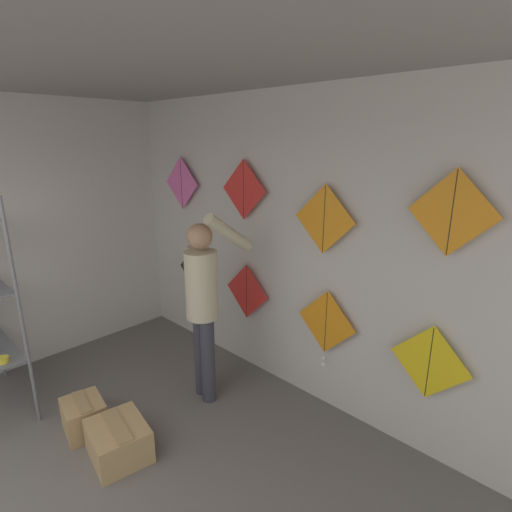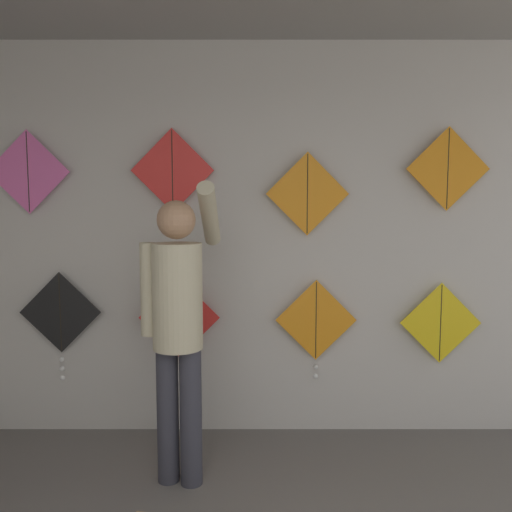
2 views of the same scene
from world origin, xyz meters
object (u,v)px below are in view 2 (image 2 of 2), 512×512
kite_2 (318,323)px  kite_3 (442,323)px  shopkeeper (180,316)px  kite_4 (30,172)px  kite_0 (62,317)px  kite_5 (174,170)px  kite_7 (450,169)px  kite_1 (181,318)px  kite_6 (309,194)px

kite_2 → kite_3: size_ratio=1.24×
shopkeeper → kite_4: 1.57m
kite_0 → kite_5: 1.33m
kite_2 → kite_4: 2.29m
kite_2 → kite_7: 1.42m
kite_4 → kite_3: bearing=0.0°
kite_1 → kite_6: (0.91, 0.00, 0.88)m
kite_1 → kite_4: (-1.04, 0.00, 1.03)m
kite_6 → kite_2: bearing=-0.5°
kite_0 → kite_4: kite_4 is taller
shopkeeper → kite_3: size_ratio=3.08×
kite_2 → kite_7: size_ratio=1.24×
kite_0 → kite_6: 1.97m
kite_4 → kite_2: bearing=-0.0°
kite_1 → kite_3: 1.88m
shopkeeper → kite_6: 1.27m
kite_1 → kite_3: size_ratio=1.00×
kite_6 → shopkeeper: bearing=-141.8°
kite_1 → kite_5: kite_5 is taller
kite_1 → kite_3: kite_1 is taller
kite_1 → kite_7: bearing=0.0°
kite_5 → kite_6: size_ratio=1.00×
kite_2 → kite_5: 1.48m
shopkeeper → kite_0: 1.15m
kite_3 → kite_5: (-1.91, 0.00, 1.08)m
shopkeeper → kite_6: bearing=51.1°
kite_0 → kite_4: (-0.19, 0.00, 1.03)m
kite_1 → kite_7: size_ratio=1.00×
kite_5 → shopkeeper: bearing=-78.8°
kite_4 → kite_6: size_ratio=1.00×
kite_5 → kite_3: bearing=0.0°
kite_1 → kite_6: 1.27m
shopkeeper → kite_0: bearing=158.8°
kite_4 → kite_7: kite_7 is taller
kite_0 → kite_7: (2.74, 0.00, 1.05)m
kite_2 → kite_7: bearing=0.0°
kite_0 → kite_1: size_ratio=1.36×
shopkeeper → kite_1: size_ratio=3.08×
shopkeeper → kite_1: bearing=111.3°
kite_6 → kite_7: 0.99m
kite_2 → shopkeeper: bearing=-144.2°
kite_0 → kite_6: size_ratio=1.36×
kite_2 → kite_6: size_ratio=1.24×
kite_4 → kite_7: (2.93, 0.00, 0.02)m
shopkeeper → kite_7: size_ratio=3.08×
kite_3 → kite_7: bearing=0.0°
kite_3 → kite_6: kite_6 is taller
kite_1 → kite_2: bearing=-0.0°
kite_3 → kite_4: size_ratio=1.00×
kite_2 → kite_3: (0.89, 0.00, 0.00)m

